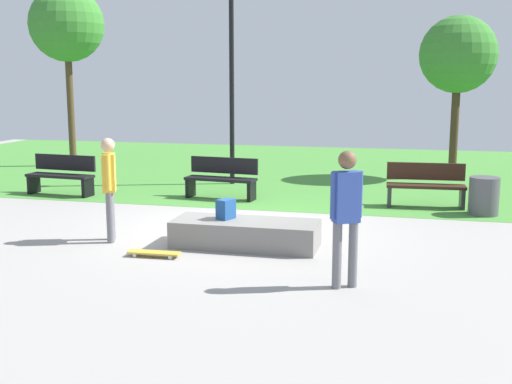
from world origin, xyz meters
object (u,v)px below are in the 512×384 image
skater_performing_trick (346,208)px  park_bench_near_path (222,177)px  park_bench_far_left (62,174)px  tree_leaning_ash (67,25)px  trash_bin (484,196)px  concrete_ledge (245,234)px  lamp_post (232,67)px  tree_young_birch (458,56)px  park_bench_by_oak (426,184)px  skater_watching (109,181)px  backpack_on_ledge (226,209)px  skateboard_by_ledge (154,253)px

skater_performing_trick → park_bench_near_path: size_ratio=1.08×
park_bench_far_left → tree_leaning_ash: size_ratio=0.31×
trash_bin → skater_performing_trick: bearing=-113.1°
concrete_ledge → skater_performing_trick: 2.56m
park_bench_far_left → lamp_post: (3.40, 2.43, 2.45)m
tree_young_birch → park_bench_by_oak: bearing=-100.3°
skater_watching → trash_bin: (6.19, 3.65, -0.63)m
concrete_ledge → park_bench_by_oak: size_ratio=1.43×
park_bench_far_left → backpack_on_ledge: bearing=-34.8°
concrete_ledge → lamp_post: 6.79m
backpack_on_ledge → skater_watching: (-1.91, -0.24, 0.42)m
skater_watching → concrete_ledge: bearing=4.6°
skater_watching → lamp_post: (0.35, 6.11, 1.93)m
tree_young_birch → trash_bin: bearing=-85.9°
backpack_on_ledge → tree_leaning_ash: tree_leaning_ash is taller
park_bench_by_oak → trash_bin: 1.24m
skateboard_by_ledge → lamp_post: (-0.71, 6.85, 2.86)m
skater_performing_trick → skateboard_by_ledge: size_ratio=2.20×
backpack_on_ledge → tree_young_birch: 9.44m
park_bench_by_oak → trash_bin: (1.10, -0.55, -0.11)m
skater_watching → park_bench_far_left: size_ratio=1.04×
lamp_post → tree_young_birch: bearing=22.5°
skateboard_by_ledge → trash_bin: size_ratio=1.08×
park_bench_far_left → park_bench_near_path: bearing=6.3°
park_bench_by_oak → skater_performing_trick: bearing=-100.8°
skater_performing_trick → trash_bin: 5.62m
skateboard_by_ledge → trash_bin: trash_bin is taller
tree_leaning_ash → backpack_on_ledge: bearing=-47.8°
skateboard_by_ledge → trash_bin: 6.75m
skater_performing_trick → skater_watching: skater_performing_trick is taller
skateboard_by_ledge → park_bench_near_path: park_bench_near_path is taller
skater_performing_trick → concrete_ledge: bearing=136.5°
skater_performing_trick → tree_leaning_ash: tree_leaning_ash is taller
park_bench_by_oak → backpack_on_ledge: bearing=-128.7°
lamp_post → skateboard_by_ledge: bearing=-84.1°
park_bench_near_path → park_bench_far_left: bearing=-173.7°
tree_leaning_ash → tree_young_birch: size_ratio=1.25×
skater_performing_trick → park_bench_far_left: bearing=143.8°
concrete_ledge → park_bench_far_left: park_bench_far_left is taller
skater_performing_trick → skateboard_by_ledge: skater_performing_trick is taller
concrete_ledge → skateboard_by_ledge: size_ratio=2.87×
concrete_ledge → tree_young_birch: bearing=66.3°
park_bench_near_path → lamp_post: size_ratio=0.33×
park_bench_by_oak → tree_leaning_ash: 11.79m
concrete_ledge → park_bench_near_path: bearing=111.9°
park_bench_by_oak → lamp_post: size_ratio=0.33×
concrete_ledge → park_bench_by_oak: 4.93m
park_bench_near_path → trash_bin: park_bench_near_path is taller
skater_watching → trash_bin: skater_watching is taller
backpack_on_ledge → skateboard_by_ledge: 1.39m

